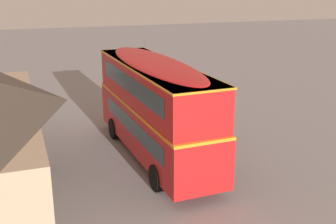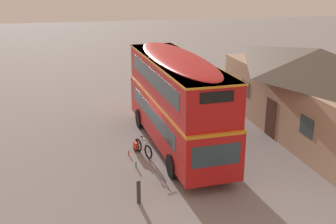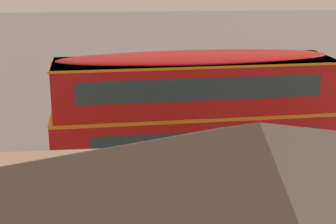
% 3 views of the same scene
% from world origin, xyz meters
% --- Properties ---
extents(ground_plane, '(120.00, 120.00, 0.00)m').
position_xyz_m(ground_plane, '(0.00, 0.00, 0.00)').
color(ground_plane, gray).
extents(double_decker_bus, '(10.66, 3.25, 4.79)m').
position_xyz_m(double_decker_bus, '(-0.53, 0.58, 2.64)').
color(double_decker_bus, black).
rests_on(double_decker_bus, ground).
extents(touring_bicycle, '(1.61, 0.81, 0.97)m').
position_xyz_m(touring_bicycle, '(0.11, -1.29, 0.37)').
color(touring_bicycle, black).
rests_on(touring_bicycle, ground).
extents(backpack_on_ground, '(0.29, 0.29, 0.54)m').
position_xyz_m(backpack_on_ground, '(-0.46, -1.51, 0.28)').
color(backpack_on_ground, '#592D19').
rests_on(backpack_on_ground, ground).
extents(water_bottle_green_metal, '(0.07, 0.07, 0.26)m').
position_xyz_m(water_bottle_green_metal, '(1.47, -1.80, 0.12)').
color(water_bottle_green_metal, green).
rests_on(water_bottle_green_metal, ground).
extents(water_bottle_red_squeeze, '(0.07, 0.07, 0.23)m').
position_xyz_m(water_bottle_red_squeeze, '(0.01, -1.96, 0.11)').
color(water_bottle_red_squeeze, '#D84C33').
rests_on(water_bottle_red_squeeze, ground).
extents(kerb_bollard, '(0.16, 0.16, 0.97)m').
position_xyz_m(kerb_bollard, '(4.60, -2.13, 0.50)').
color(kerb_bollard, '#333338').
rests_on(kerb_bollard, ground).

